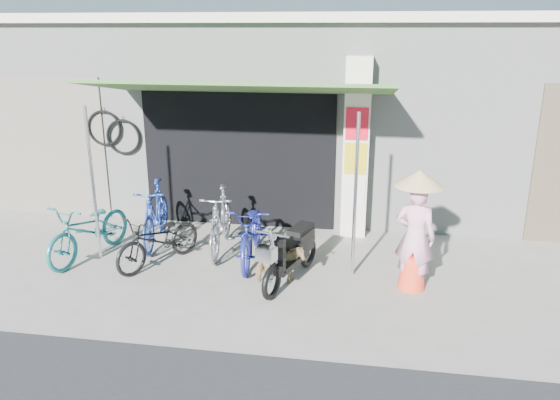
% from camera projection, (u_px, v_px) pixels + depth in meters
% --- Properties ---
extents(ground, '(80.00, 80.00, 0.00)m').
position_uv_depth(ground, '(283.00, 293.00, 7.35)').
color(ground, gray).
rests_on(ground, ground).
extents(bicycle_shop, '(12.30, 5.30, 3.66)m').
position_uv_depth(bicycle_shop, '(320.00, 106.00, 11.59)').
color(bicycle_shop, '#A3A8A0').
rests_on(bicycle_shop, ground).
extents(shop_pillar, '(0.42, 0.44, 3.00)m').
position_uv_depth(shop_pillar, '(356.00, 149.00, 9.07)').
color(shop_pillar, beige).
rests_on(shop_pillar, ground).
extents(awning, '(4.60, 1.88, 2.72)m').
position_uv_depth(awning, '(241.00, 90.00, 8.26)').
color(awning, '#355B29').
rests_on(awning, ground).
extents(neighbour_left, '(2.60, 0.06, 2.60)m').
position_uv_depth(neighbour_left, '(40.00, 147.00, 10.16)').
color(neighbour_left, '#6B665B').
rests_on(neighbour_left, ground).
extents(bike_teal, '(1.01, 1.85, 0.92)m').
position_uv_depth(bike_teal, '(90.00, 229.00, 8.38)').
color(bike_teal, '#196D70').
rests_on(bike_teal, ground).
extents(bike_blue, '(0.74, 1.76, 1.02)m').
position_uv_depth(bike_blue, '(156.00, 214.00, 8.92)').
color(bike_blue, navy).
rests_on(bike_blue, ground).
extents(bike_black, '(1.21, 1.61, 0.81)m').
position_uv_depth(bike_black, '(159.00, 240.00, 8.12)').
color(bike_black, black).
rests_on(bike_black, ground).
extents(bike_silver, '(0.63, 1.75, 1.03)m').
position_uv_depth(bike_silver, '(221.00, 220.00, 8.61)').
color(bike_silver, '#BBBAC0').
rests_on(bike_silver, ground).
extents(bike_navy, '(0.75, 1.82, 0.94)m').
position_uv_depth(bike_navy, '(252.00, 231.00, 8.28)').
color(bike_navy, navy).
rests_on(bike_navy, ground).
extents(street_dog, '(0.72, 0.49, 0.56)m').
position_uv_depth(street_dog, '(280.00, 265.00, 7.55)').
color(street_dog, tan).
rests_on(street_dog, ground).
extents(moped, '(0.68, 1.58, 0.92)m').
position_uv_depth(moped, '(292.00, 253.00, 7.60)').
color(moped, black).
rests_on(moped, ground).
extents(nun, '(0.64, 0.64, 1.67)m').
position_uv_depth(nun, '(415.00, 231.00, 7.26)').
color(nun, pink).
rests_on(nun, ground).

